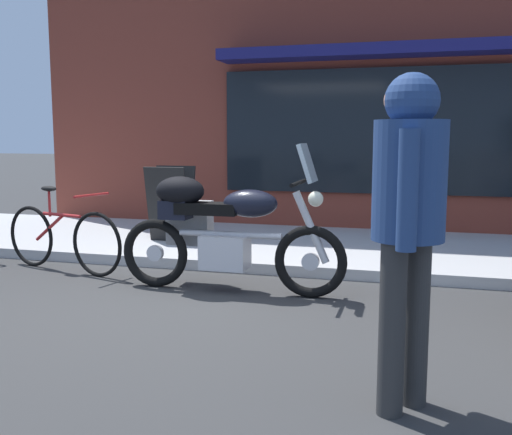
# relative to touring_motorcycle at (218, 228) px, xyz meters

# --- Properties ---
(ground_plane) EXTENTS (80.00, 80.00, 0.00)m
(ground_plane) POSITION_rel_touring_motorcycle_xyz_m (-0.19, -0.60, -0.61)
(ground_plane) COLOR #353535
(touring_motorcycle) EXTENTS (2.22, 0.66, 1.42)m
(touring_motorcycle) POSITION_rel_touring_motorcycle_xyz_m (0.00, 0.00, 0.00)
(touring_motorcycle) COLOR black
(touring_motorcycle) RESTS_ON ground_plane
(parked_bicycle) EXTENTS (1.68, 0.59, 0.94)m
(parked_bicycle) POSITION_rel_touring_motorcycle_xyz_m (-1.92, 0.30, -0.23)
(parked_bicycle) COLOR black
(parked_bicycle) RESTS_ON ground_plane
(pedestrian_walking) EXTENTS (0.38, 0.56, 1.80)m
(pedestrian_walking) POSITION_rel_touring_motorcycle_xyz_m (1.79, -2.11, 0.52)
(pedestrian_walking) COLOR #2F2F2F
(pedestrian_walking) RESTS_ON ground_plane
(sandwich_board_sign) EXTENTS (0.55, 0.42, 0.97)m
(sandwich_board_sign) POSITION_rel_touring_motorcycle_xyz_m (-1.29, 1.78, -0.00)
(sandwich_board_sign) COLOR black
(sandwich_board_sign) RESTS_ON sidewalk_curb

